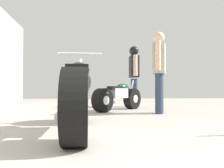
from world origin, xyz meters
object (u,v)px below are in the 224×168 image
(mechanic_in_blue, at_px, (159,67))
(mechanic_with_helmet, at_px, (134,70))
(motorcycle_black_naked, at_px, (118,97))
(motorcycle_maroon_cruiser, at_px, (78,94))

(mechanic_in_blue, bearing_deg, mechanic_with_helmet, 94.26)
(mechanic_in_blue, bearing_deg, motorcycle_black_naked, 135.10)
(mechanic_in_blue, height_order, mechanic_with_helmet, mechanic_with_helmet)
(motorcycle_black_naked, height_order, mechanic_with_helmet, mechanic_with_helmet)
(mechanic_in_blue, distance_m, mechanic_with_helmet, 2.00)
(motorcycle_maroon_cruiser, distance_m, motorcycle_black_naked, 2.98)
(motorcycle_black_naked, bearing_deg, mechanic_in_blue, -44.90)
(motorcycle_maroon_cruiser, relative_size, mechanic_in_blue, 1.30)
(mechanic_with_helmet, bearing_deg, mechanic_in_blue, -85.74)
(motorcycle_maroon_cruiser, bearing_deg, motorcycle_black_naked, 73.42)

